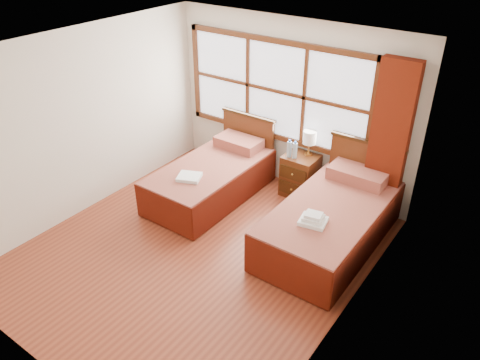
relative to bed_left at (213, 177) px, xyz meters
The scene contains 15 objects.
floor 1.42m from the bed_left, 59.97° to the right, with size 4.50×4.50×0.00m, color brown.
ceiling 2.67m from the bed_left, 59.97° to the right, with size 4.50×4.50×0.00m, color white.
wall_back 1.60m from the bed_left, 56.72° to the left, with size 4.00×4.00×0.00m, color silver.
wall_left 2.03m from the bed_left, 137.56° to the right, with size 4.50×4.50×0.00m, color silver.
wall_right 3.11m from the bed_left, 23.97° to the right, with size 4.50×4.50×0.00m, color silver.
window 1.62m from the bed_left, 66.49° to the left, with size 3.16×0.06×1.56m.
curtain 2.61m from the bed_left, 21.73° to the left, with size 0.50×0.16×2.30m, color #631A09.
bed_left is the anchor object (origin of this frame).
bed_right 2.00m from the bed_left, ahead, with size 1.16×2.25×1.13m.
nightstand 1.33m from the bed_left, 36.71° to the left, with size 0.50×0.49×0.66m.
towels_left 0.60m from the bed_left, 88.52° to the right, with size 0.40×0.38×0.05m.
towels_right 2.08m from the bed_left, 15.28° to the right, with size 0.36×0.33×0.13m.
lamp 1.58m from the bed_left, 39.06° to the left, with size 0.20×0.20×0.39m.
bottle_near 1.24m from the bed_left, 36.77° to the left, with size 0.07×0.07×0.28m.
bottle_far 1.31m from the bed_left, 34.94° to the left, with size 0.07×0.07×0.27m.
Camera 1 is at (3.26, -3.59, 3.90)m, focal length 35.00 mm.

